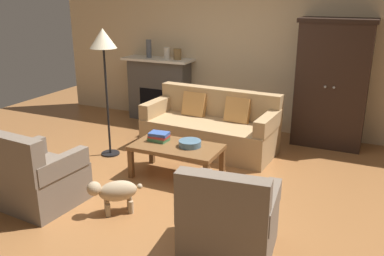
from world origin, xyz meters
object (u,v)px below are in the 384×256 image
mantel_vase_bronze (177,54)px  fireplace (159,89)px  coffee_table (177,150)px  mantel_vase_cream (167,53)px  floor_lamp (103,46)px  armoire (332,84)px  book_stack (159,137)px  mantel_vase_slate (149,49)px  dog (115,192)px  fruit_bowl (190,143)px  armchair_near_right (229,223)px  armchair_near_left (38,178)px  couch (211,128)px

mantel_vase_bronze → fireplace: bearing=177.3°
coffee_table → mantel_vase_cream: mantel_vase_cream is taller
floor_lamp → armoire: bearing=32.2°
book_stack → mantel_vase_cream: 2.35m
fireplace → mantel_vase_slate: mantel_vase_slate is taller
mantel_vase_slate → dog: size_ratio=0.66×
fruit_bowl → mantel_vase_cream: (-1.38, 2.03, 0.76)m
book_stack → floor_lamp: floor_lamp is taller
armoire → floor_lamp: size_ratio=1.06×
coffee_table → armchair_near_right: 1.71m
dog → armoire: bearing=60.7°
mantel_vase_bronze → fruit_bowl: bearing=-59.8°
book_stack → armchair_near_left: (-0.76, -1.34, -0.16)m
couch → armchair_near_right: size_ratio=2.23×
couch → book_stack: couch is taller
mantel_vase_cream → armchair_near_left: mantel_vase_cream is taller
mantel_vase_cream → mantel_vase_slate: bearing=180.0°
couch → mantel_vase_bronze: size_ratio=10.42×
fireplace → coffee_table: size_ratio=1.15×
mantel_vase_slate → mantel_vase_bronze: (0.56, 0.00, -0.06)m
dog → mantel_vase_slate: bearing=113.9°
mantel_vase_bronze → armchair_near_left: mantel_vase_bronze is taller
mantel_vase_slate → dog: 3.60m
book_stack → mantel_vase_slate: bearing=122.8°
fireplace → armchair_near_left: 3.40m
fruit_bowl → dog: bearing=-107.2°
fruit_bowl → mantel_vase_slate: bearing=130.6°
armchair_near_left → mantel_vase_bronze: bearing=89.7°
mantel_vase_cream → couch: bearing=-38.7°
armchair_near_right → dog: (-1.33, 0.19, -0.07)m
fruit_bowl → armchair_near_right: 1.64m
armoire → dog: size_ratio=3.97×
book_stack → armchair_near_right: bearing=-42.8°
armchair_near_left → floor_lamp: size_ratio=0.50×
couch → armchair_near_left: 2.59m
armoire → mantel_vase_bronze: bearing=178.7°
armchair_near_left → mantel_vase_cream: bearing=93.1°
mantel_vase_slate → mantel_vase_cream: mantel_vase_slate is taller
armoire → mantel_vase_cream: size_ratio=9.45×
coffee_table → floor_lamp: floor_lamp is taller
mantel_vase_bronze → armchair_near_left: bearing=-90.3°
armoire → dog: armoire is taller
mantel_vase_slate → armchair_near_left: mantel_vase_slate is taller
floor_lamp → dog: size_ratio=3.76×
armchair_near_left → dog: armchair_near_left is taller
couch → fruit_bowl: 1.06m
armchair_near_left → armchair_near_right: size_ratio=1.00×
book_stack → coffee_table: bearing=-11.7°
armoire → armchair_near_left: size_ratio=2.14×
mantel_vase_cream → floor_lamp: floor_lamp is taller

